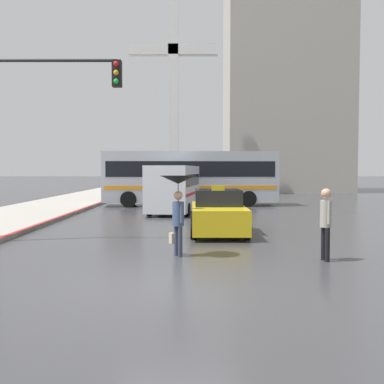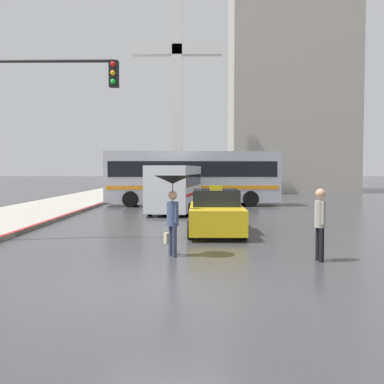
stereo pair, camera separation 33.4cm
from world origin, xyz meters
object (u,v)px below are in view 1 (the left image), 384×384
city_bus (189,176)px  pedestrian_with_umbrella (177,194)px  taxi (216,213)px  pedestrian_man (324,218)px  monument_cross (172,81)px  ambulance_van (173,187)px  traffic_light (40,108)px

city_bus → pedestrian_with_umbrella: 16.44m
taxi → pedestrian_man: size_ratio=2.39×
monument_cross → taxi: bearing=-84.0°
ambulance_van → pedestrian_with_umbrella: 11.80m
traffic_light → monument_cross: size_ratio=0.33×
pedestrian_with_umbrella → pedestrian_man: (3.61, -0.59, -0.57)m
ambulance_van → traffic_light: traffic_light is taller
ambulance_van → traffic_light: (-3.67, -9.37, 2.75)m
pedestrian_man → monument_cross: bearing=-178.1°
pedestrian_man → taxi: bearing=-161.5°
city_bus → monument_cross: size_ratio=0.60×
pedestrian_man → pedestrian_with_umbrella: bearing=-106.8°
ambulance_van → pedestrian_man: ambulance_van is taller
monument_cross → ambulance_van: bearing=-87.6°
city_bus → monument_cross: monument_cross is taller
pedestrian_man → monument_cross: (-4.91, 29.33, 9.06)m
city_bus → taxi: bearing=-178.6°
taxi → ambulance_van: (-1.84, 7.58, 0.65)m
city_bus → monument_cross: (-1.53, 12.31, 8.24)m
taxi → traffic_light: (-5.51, -1.79, 3.40)m
pedestrian_with_umbrella → monument_cross: monument_cross is taller
taxi → pedestrian_with_umbrella: (-1.26, -4.20, 0.91)m
taxi → monument_cross: 26.41m
taxi → city_bus: (-1.03, 12.24, 1.15)m
pedestrian_man → monument_cross: monument_cross is taller
pedestrian_man → traffic_light: size_ratio=0.30×
taxi → ambulance_van: bearing=-76.4°
taxi → pedestrian_with_umbrella: bearing=73.2°
taxi → city_bus: size_ratio=0.39×
taxi → traffic_light: bearing=18.0°
ambulance_van → traffic_light: bearing=76.2°
ambulance_van → traffic_light: 10.43m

